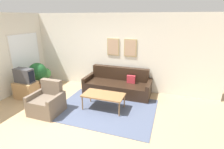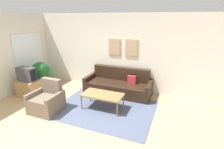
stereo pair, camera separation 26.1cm
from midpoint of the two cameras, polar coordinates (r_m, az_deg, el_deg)
The scene contains 11 objects.
ground_plane at distance 4.86m, azimuth -15.59°, elevation -14.40°, with size 16.00×16.00×0.00m, color tan.
area_rug at distance 5.22m, azimuth -3.60°, elevation -11.14°, with size 2.82×2.12×0.01m.
wall_back at distance 6.45m, azimuth -3.79°, elevation 7.47°, with size 8.00×0.09×2.70m.
wall_left_window at distance 6.63m, azimuth -33.32°, elevation 4.74°, with size 0.08×8.00×2.70m.
couch at distance 6.11m, azimuth 0.68°, elevation -3.50°, with size 2.28×0.90×0.87m.
coffee_table at distance 5.06m, azimuth -4.28°, elevation -6.87°, with size 1.18×0.60×0.46m.
tv_stand at distance 6.47m, azimuth -27.21°, elevation -4.56°, with size 0.70×0.47×0.55m.
tv at distance 6.30m, azimuth -27.87°, elevation -0.32°, with size 0.62×0.28×0.46m.
armchair at distance 5.29m, azimuth -21.75°, elevation -8.55°, with size 0.79×0.76×0.89m.
potted_plant_tall at distance 6.85m, azimuth -24.10°, elevation 0.65°, with size 0.62×0.62×1.01m.
potted_plant_by_window at distance 7.32m, azimuth -21.86°, elevation -0.12°, with size 0.43×0.43×0.69m.
Camera 1 is at (2.35, -3.33, 2.58)m, focal length 28.00 mm.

